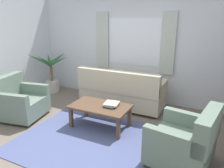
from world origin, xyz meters
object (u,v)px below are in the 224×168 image
object	(u,v)px
armchair_right	(185,142)
book_stack_on_table	(112,104)
coffee_table	(100,108)
couch	(121,92)
armchair_left	(20,101)
potted_plant	(51,76)

from	to	relation	value
armchair_right	book_stack_on_table	distance (m)	1.51
coffee_table	book_stack_on_table	bearing A→B (deg)	25.20
couch	armchair_left	world-z (taller)	couch
book_stack_on_table	armchair_right	bearing A→B (deg)	-20.71
armchair_right	coffee_table	size ratio (longest dim) A/B	0.88
couch	armchair_left	distance (m)	2.19
couch	armchair_left	xyz separation A→B (m)	(-1.67, -1.42, -0.01)
armchair_right	potted_plant	xyz separation A→B (m)	(-3.79, 1.63, 0.12)
book_stack_on_table	potted_plant	size ratio (longest dim) A/B	0.29
armchair_left	coffee_table	size ratio (longest dim) A/B	0.89
armchair_right	coffee_table	world-z (taller)	armchair_right
armchair_left	coffee_table	world-z (taller)	armchair_left
couch	potted_plant	size ratio (longest dim) A/B	1.58
potted_plant	coffee_table	bearing A→B (deg)	-28.35
coffee_table	potted_plant	world-z (taller)	potted_plant
potted_plant	armchair_left	bearing A→B (deg)	-72.42
armchair_left	book_stack_on_table	distance (m)	1.95
armchair_left	armchair_right	size ratio (longest dim) A/B	1.02
armchair_left	armchair_right	bearing A→B (deg)	-102.37
potted_plant	armchair_right	bearing A→B (deg)	-23.20
armchair_right	coffee_table	bearing A→B (deg)	-96.04
armchair_left	coffee_table	xyz separation A→B (m)	(1.71, 0.36, 0.03)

